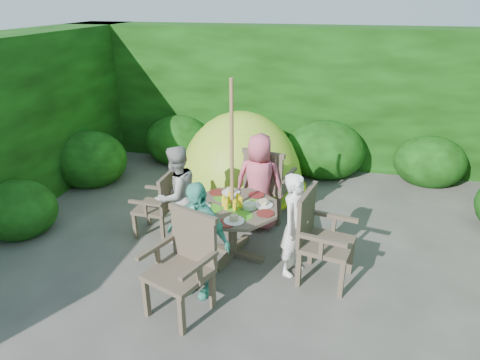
% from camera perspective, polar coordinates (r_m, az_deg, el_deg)
% --- Properties ---
extents(ground, '(60.00, 60.00, 0.00)m').
position_cam_1_polar(ground, '(5.17, 1.99, -12.13)').
color(ground, '#44423D').
rests_on(ground, ground).
extents(hedge_enclosure, '(9.00, 9.00, 2.50)m').
position_cam_1_polar(hedge_enclosure, '(5.79, 4.82, 5.72)').
color(hedge_enclosure, black).
rests_on(hedge_enclosure, ground).
extents(patio_table, '(1.39, 1.39, 0.81)m').
position_cam_1_polar(patio_table, '(5.19, -0.98, -4.58)').
color(patio_table, '#40362A').
rests_on(patio_table, ground).
extents(parasol_pole, '(0.05, 0.05, 2.20)m').
position_cam_1_polar(parasol_pole, '(4.96, -1.07, 0.86)').
color(parasol_pole, olive).
rests_on(parasol_pole, ground).
extents(garden_chair_right, '(0.66, 0.71, 1.02)m').
position_cam_1_polar(garden_chair_right, '(4.86, 10.57, -7.38)').
color(garden_chair_right, '#40362A').
rests_on(garden_chair_right, ground).
extents(garden_chair_left, '(0.48, 0.53, 0.86)m').
position_cam_1_polar(garden_chair_left, '(5.78, -10.76, -3.12)').
color(garden_chair_left, '#40362A').
rests_on(garden_chair_left, ground).
extents(garden_chair_back, '(0.72, 0.67, 1.04)m').
position_cam_1_polar(garden_chair_back, '(6.09, 3.65, -0.35)').
color(garden_chair_back, '#40362A').
rests_on(garden_chair_back, ground).
extents(garden_chair_front, '(0.76, 0.72, 1.02)m').
position_cam_1_polar(garden_chair_front, '(4.39, -7.48, -10.87)').
color(garden_chair_front, '#40362A').
rests_on(garden_chair_front, ground).
extents(child_right, '(0.45, 0.53, 1.24)m').
position_cam_1_polar(child_right, '(4.90, 7.38, -5.95)').
color(child_right, white).
rests_on(child_right, ground).
extents(child_left, '(0.73, 0.79, 1.31)m').
position_cam_1_polar(child_left, '(5.53, -8.44, -2.02)').
color(child_left, '#9D9C98').
rests_on(child_left, ground).
extents(child_back, '(0.68, 0.46, 1.35)m').
position_cam_1_polar(child_back, '(5.79, 2.57, -0.30)').
color(child_back, '#CF556C').
rests_on(child_back, ground).
extents(child_front, '(0.82, 0.51, 1.31)m').
position_cam_1_polar(child_front, '(4.54, -5.68, -7.85)').
color(child_front, '#52C0A7').
rests_on(child_front, ground).
extents(dome_tent, '(2.33, 2.33, 2.56)m').
position_cam_1_polar(dome_tent, '(7.34, 0.07, -0.73)').
color(dome_tent, '#8BC926').
rests_on(dome_tent, ground).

